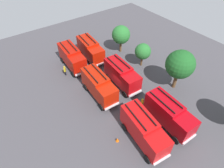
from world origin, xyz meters
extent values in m
plane|color=#423F44|center=(0.00, 0.00, 0.00)|extent=(56.07, 56.07, 0.00)
cube|color=#A80F05|center=(-6.84, -2.23, 2.10)|extent=(2.34, 2.62, 2.60)
cube|color=#8C9EAD|center=(-5.80, -2.29, 2.41)|extent=(0.20, 2.13, 1.46)
cube|color=#A80F05|center=(-10.34, -2.03, 2.25)|extent=(4.94, 2.77, 2.90)
cube|color=black|center=(-10.30, -1.34, 3.82)|extent=(4.32, 0.37, 0.12)
cube|color=black|center=(-10.38, -2.71, 3.82)|extent=(4.32, 0.37, 0.12)
cube|color=silver|center=(-5.65, -2.30, 0.95)|extent=(0.34, 2.38, 0.28)
cylinder|color=black|center=(-6.58, -1.04, 0.55)|extent=(1.12, 0.41, 1.10)
cylinder|color=black|center=(-6.71, -3.44, 0.55)|extent=(1.12, 0.41, 1.10)
cylinder|color=black|center=(-11.47, -0.76, 0.55)|extent=(1.12, 0.41, 1.10)
cylinder|color=black|center=(-11.61, -3.15, 0.55)|extent=(1.12, 0.41, 1.10)
cube|color=#AA1605|center=(2.17, -2.38, 2.10)|extent=(2.33, 2.62, 2.60)
cube|color=#8C9EAD|center=(3.22, -2.44, 2.41)|extent=(0.20, 2.13, 1.46)
cube|color=#AA1605|center=(-1.32, -2.19, 2.25)|extent=(4.93, 2.76, 2.90)
cube|color=black|center=(-1.28, -1.51, 3.82)|extent=(4.32, 0.36, 0.12)
cube|color=black|center=(-1.36, -2.88, 3.82)|extent=(4.32, 0.36, 0.12)
cube|color=silver|center=(3.37, -2.45, 0.95)|extent=(0.33, 2.38, 0.28)
cylinder|color=black|center=(2.44, -1.20, 0.55)|extent=(1.12, 0.41, 1.10)
cylinder|color=black|center=(2.31, -3.59, 0.55)|extent=(1.12, 0.41, 1.10)
cylinder|color=black|center=(-2.45, -0.93, 0.55)|extent=(1.12, 0.41, 1.10)
cylinder|color=black|center=(-2.59, -3.32, 0.55)|extent=(1.12, 0.41, 1.10)
cube|color=#BB0D0E|center=(11.77, -2.40, 2.10)|extent=(2.49, 2.75, 2.60)
cube|color=#8C9EAD|center=(12.81, -2.53, 2.41)|extent=(0.34, 2.12, 1.46)
cube|color=#BB0D0E|center=(8.30, -1.97, 2.25)|extent=(5.07, 3.07, 2.90)
cube|color=black|center=(8.38, -1.29, 3.82)|extent=(4.30, 0.65, 0.12)
cube|color=black|center=(8.21, -2.66, 3.82)|extent=(4.30, 0.65, 0.12)
cube|color=silver|center=(12.96, -2.55, 0.95)|extent=(0.49, 2.38, 0.28)
cylinder|color=black|center=(12.12, -1.24, 0.55)|extent=(1.13, 0.48, 1.10)
cylinder|color=black|center=(11.82, -3.62, 0.55)|extent=(1.13, 0.48, 1.10)
cylinder|color=black|center=(7.25, -0.63, 0.55)|extent=(1.13, 0.48, 1.10)
cylinder|color=black|center=(6.96, -3.02, 0.55)|extent=(1.13, 0.48, 1.10)
cube|color=#A81305|center=(-7.10, 1.70, 2.10)|extent=(2.40, 2.68, 2.60)
cube|color=#8C9EAD|center=(-6.06, 1.62, 2.41)|extent=(0.26, 2.12, 1.46)
cube|color=#A81305|center=(-10.59, 2.00, 2.25)|extent=(4.99, 2.89, 2.90)
cube|color=black|center=(-10.53, 2.68, 3.82)|extent=(4.31, 0.48, 0.12)
cube|color=black|center=(-10.65, 1.31, 3.82)|extent=(4.31, 0.48, 0.12)
cube|color=silver|center=(-5.91, 1.60, 0.95)|extent=(0.40, 2.38, 0.28)
cylinder|color=black|center=(-6.80, 2.88, 0.55)|extent=(1.13, 0.44, 1.10)
cylinder|color=black|center=(-7.00, 0.49, 0.55)|extent=(1.13, 0.44, 1.10)
cylinder|color=black|center=(-11.69, 3.29, 0.55)|extent=(1.13, 0.44, 1.10)
cylinder|color=black|center=(-11.89, 0.90, 0.55)|extent=(1.13, 0.44, 1.10)
cube|color=#A8080C|center=(2.20, 1.98, 2.10)|extent=(2.33, 2.62, 2.60)
cube|color=#8C9EAD|center=(3.25, 1.92, 2.41)|extent=(0.19, 2.13, 1.46)
cube|color=#A8080C|center=(-1.29, 2.17, 2.25)|extent=(4.93, 2.76, 2.90)
cube|color=black|center=(-1.26, 2.85, 3.82)|extent=(4.32, 0.35, 0.12)
cube|color=black|center=(-1.33, 1.48, 3.82)|extent=(4.32, 0.35, 0.12)
cube|color=silver|center=(3.40, 1.91, 0.95)|extent=(0.33, 2.38, 0.28)
cylinder|color=black|center=(2.47, 3.16, 0.55)|extent=(1.12, 0.41, 1.10)
cylinder|color=black|center=(2.34, 0.77, 0.55)|extent=(1.12, 0.41, 1.10)
cylinder|color=black|center=(-2.43, 3.43, 0.55)|extent=(1.12, 0.41, 1.10)
cylinder|color=black|center=(-2.56, 1.03, 0.55)|extent=(1.12, 0.41, 1.10)
cube|color=#A8060E|center=(11.98, 2.09, 2.10)|extent=(2.30, 2.59, 2.60)
cube|color=#8C9EAD|center=(13.03, 2.05, 2.41)|extent=(0.17, 2.13, 1.46)
cube|color=#A8060E|center=(8.49, 2.24, 2.25)|extent=(4.90, 2.70, 2.90)
cube|color=black|center=(8.51, 2.93, 3.82)|extent=(4.32, 0.30, 0.12)
cube|color=black|center=(8.46, 1.55, 3.82)|extent=(4.32, 0.30, 0.12)
cube|color=silver|center=(13.18, 2.04, 0.95)|extent=(0.30, 2.38, 0.28)
cylinder|color=black|center=(12.23, 3.28, 0.55)|extent=(1.11, 0.40, 1.10)
cylinder|color=black|center=(12.13, 0.88, 0.55)|extent=(1.11, 0.40, 1.10)
cylinder|color=black|center=(7.34, 3.49, 0.55)|extent=(1.11, 0.40, 1.10)
cylinder|color=black|center=(7.24, 1.09, 0.55)|extent=(1.11, 0.40, 1.10)
cylinder|color=black|center=(-7.87, -4.38, 0.42)|extent=(0.16, 0.16, 0.83)
cylinder|color=black|center=(-8.04, -4.25, 0.42)|extent=(0.16, 0.16, 0.83)
cube|color=gold|center=(-7.95, -4.31, 1.20)|extent=(0.48, 0.45, 0.72)
sphere|color=#9E704C|center=(-7.95, -4.31, 1.68)|extent=(0.24, 0.24, 0.24)
cylinder|color=gold|center=(-7.95, -4.31, 1.77)|extent=(0.29, 0.29, 0.07)
cylinder|color=black|center=(5.45, 1.51, 0.37)|extent=(0.16, 0.16, 0.74)
cylinder|color=black|center=(5.25, 1.58, 0.37)|extent=(0.16, 0.16, 0.74)
cube|color=gold|center=(5.35, 1.55, 1.06)|extent=(0.48, 0.37, 0.64)
sphere|color=beige|center=(5.35, 1.55, 1.48)|extent=(0.21, 0.21, 0.21)
cylinder|color=gold|center=(5.35, 1.55, 1.56)|extent=(0.26, 0.26, 0.06)
cylinder|color=brown|center=(-8.24, 8.19, 1.11)|extent=(0.45, 0.45, 2.23)
sphere|color=#236628|center=(-8.24, 8.19, 3.74)|extent=(3.57, 3.57, 3.57)
cylinder|color=brown|center=(-2.21, 8.40, 0.90)|extent=(0.36, 0.36, 1.80)
sphere|color=#236628|center=(-2.21, 8.40, 3.02)|extent=(2.87, 2.87, 2.87)
cylinder|color=brown|center=(5.31, 8.69, 1.37)|extent=(0.55, 0.55, 2.74)
sphere|color=#19511E|center=(5.31, 8.69, 4.61)|extent=(4.39, 4.39, 4.39)
cone|color=#F2600C|center=(7.72, -4.82, 0.31)|extent=(0.43, 0.43, 0.61)
camera|label=1|loc=(17.27, -12.64, 21.36)|focal=29.91mm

